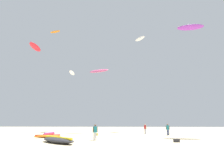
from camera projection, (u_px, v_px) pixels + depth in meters
name	position (u px, v px, depth m)	size (l,w,h in m)	color
ground_plane	(99.00, 150.00, 12.18)	(120.00, 120.00, 0.00)	beige
person_foreground	(95.00, 131.00, 18.89)	(0.53, 0.40, 1.76)	silver
person_midground	(145.00, 128.00, 29.04)	(0.39, 0.46, 1.68)	silver
person_left	(168.00, 129.00, 26.24)	(0.53, 0.39, 1.73)	navy
kite_grounded_near	(48.00, 136.00, 21.88)	(3.49, 1.93, 0.44)	orange
kite_grounded_mid	(49.00, 134.00, 26.54)	(1.31, 3.38, 0.42)	red
kite_grounded_far	(58.00, 140.00, 16.40)	(4.77, 4.26, 0.61)	#2D2D33
cooler_box	(96.00, 134.00, 25.58)	(0.56, 0.36, 0.32)	yellow
gear_bag	(177.00, 141.00, 17.06)	(0.56, 0.36, 0.32)	#2D2D33
kite_aloft_0	(35.00, 47.00, 31.59)	(1.20, 3.89, 0.83)	red
kite_aloft_1	(72.00, 73.00, 40.62)	(1.49, 4.01, 0.44)	white
kite_aloft_2	(140.00, 39.00, 44.16)	(2.78, 3.04, 0.74)	white
kite_aloft_3	(55.00, 32.00, 48.35)	(3.39, 1.83, 0.39)	orange
kite_aloft_4	(99.00, 71.00, 36.03)	(4.54, 2.49, 1.12)	#E5598C
kite_aloft_5	(190.00, 27.00, 29.41)	(4.60, 1.81, 0.85)	purple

